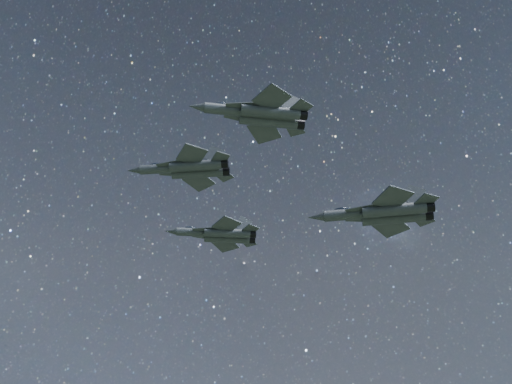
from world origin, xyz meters
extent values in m
cylinder|color=#32393F|center=(-15.50, -3.17, 151.06)|extent=(6.54, 3.41, 1.36)
cone|color=#32393F|center=(-19.45, -1.79, 151.06)|extent=(2.38, 1.84, 1.22)
ellipsoid|color=#1A222F|center=(-16.49, -2.82, 151.71)|extent=(2.26, 1.55, 0.67)
cube|color=#32393F|center=(-11.22, -4.66, 151.01)|extent=(7.18, 3.59, 1.13)
cylinder|color=#32393F|center=(-11.18, -5.60, 150.62)|extent=(7.36, 3.70, 1.36)
cylinder|color=#32393F|center=(-10.60, -3.95, 150.62)|extent=(7.36, 3.70, 1.36)
cylinder|color=black|center=(-7.39, -6.92, 150.62)|extent=(1.48, 1.56, 1.26)
cylinder|color=black|center=(-6.82, -5.27, 150.62)|extent=(1.48, 1.56, 1.26)
cube|color=#32393F|center=(-14.41, -4.80, 150.95)|extent=(4.40, 3.11, 0.10)
cube|color=#32393F|center=(-13.63, -2.57, 150.95)|extent=(4.62, 1.60, 0.10)
cube|color=#32393F|center=(-12.03, -7.52, 150.80)|extent=(4.06, 4.39, 0.17)
cube|color=#32393F|center=(-10.08, -1.92, 150.80)|extent=(5.00, 4.93, 0.17)
cube|color=#32393F|center=(-8.09, -7.88, 150.80)|extent=(2.38, 2.52, 0.13)
cube|color=#32393F|center=(-6.77, -4.09, 150.80)|extent=(2.96, 2.94, 0.13)
cube|color=#32393F|center=(-8.86, -6.64, 152.28)|extent=(2.83, 1.36, 3.10)
cube|color=#32393F|center=(-8.14, -4.58, 152.28)|extent=(2.98, 0.90, 3.10)
cylinder|color=#32393F|center=(-7.98, 12.16, 151.17)|extent=(6.75, 2.52, 1.39)
cone|color=#32393F|center=(-12.21, 12.90, 151.17)|extent=(2.33, 1.60, 1.25)
ellipsoid|color=#1A222F|center=(-9.04, 12.35, 151.84)|extent=(2.26, 1.29, 0.69)
cube|color=#32393F|center=(-3.41, 11.36, 151.13)|extent=(7.45, 2.59, 1.16)
cylinder|color=#32393F|center=(-3.21, 10.42, 150.73)|extent=(7.63, 2.67, 1.39)
cylinder|color=#32393F|center=(-2.90, 12.18, 150.73)|extent=(7.63, 2.67, 1.39)
cylinder|color=black|center=(0.84, 9.71, 150.73)|extent=(1.37, 1.47, 1.29)
cylinder|color=black|center=(1.15, 11.46, 150.73)|extent=(1.37, 1.47, 1.29)
cube|color=#32393F|center=(-6.61, 10.70, 151.07)|extent=(4.69, 2.58, 0.11)
cube|color=#32393F|center=(-6.19, 13.07, 151.07)|extent=(4.66, 1.07, 0.11)
cube|color=#32393F|center=(-3.76, 8.34, 150.91)|extent=(4.59, 4.83, 0.18)
cube|color=#32393F|center=(-2.71, 14.32, 150.91)|extent=(5.09, 5.13, 0.18)
cube|color=#32393F|center=(0.28, 8.62, 150.91)|extent=(2.70, 2.80, 0.13)
cube|color=#32393F|center=(0.99, 12.67, 150.91)|extent=(3.01, 3.03, 0.13)
cube|color=#32393F|center=(-0.70, 9.75, 152.42)|extent=(3.04, 0.92, 3.18)
cube|color=#32393F|center=(-0.31, 11.95, 152.42)|extent=(3.11, 0.54, 3.18)
cylinder|color=#32393F|center=(-8.58, -16.37, 151.71)|extent=(6.79, 2.13, 1.41)
cone|color=#32393F|center=(-12.88, -15.89, 151.71)|extent=(2.29, 1.49, 1.26)
ellipsoid|color=#1A222F|center=(-9.66, -16.25, 152.38)|extent=(2.24, 1.18, 0.69)
cube|color=#32393F|center=(-3.92, -16.88, 151.66)|extent=(7.50, 2.16, 1.17)
cylinder|color=#32393F|center=(-3.66, -17.82, 151.26)|extent=(7.69, 2.23, 1.41)
cylinder|color=#32393F|center=(-3.46, -16.02, 151.26)|extent=(7.69, 2.23, 1.41)
cylinder|color=black|center=(0.46, -18.27, 151.26)|extent=(1.31, 1.42, 1.30)
cylinder|color=black|center=(0.66, -16.48, 151.26)|extent=(1.31, 1.42, 1.30)
cube|color=#32393F|center=(-7.10, -17.75, 151.60)|extent=(4.77, 2.34, 0.11)
cube|color=#32393F|center=(-6.83, -15.33, 151.60)|extent=(4.76, 1.37, 0.11)
cube|color=#32393F|center=(-4.08, -19.95, 151.44)|extent=(4.77, 4.98, 0.18)
cube|color=#32393F|center=(-3.40, -13.85, 151.44)|extent=(5.09, 5.17, 0.18)
cube|color=#32393F|center=(-0.02, -19.40, 151.44)|extent=(2.81, 2.90, 0.14)
cube|color=#32393F|center=(0.43, -15.27, 151.44)|extent=(3.01, 3.05, 0.14)
cube|color=#32393F|center=(-1.08, -18.33, 152.97)|extent=(3.10, 0.74, 3.21)
cube|color=#32393F|center=(-0.84, -16.09, 152.97)|extent=(3.15, 0.49, 3.21)
cylinder|color=#32393F|center=(13.07, -2.58, 148.50)|extent=(8.18, 4.69, 1.72)
cone|color=#32393F|center=(8.19, -0.57, 148.50)|extent=(3.03, 2.43, 1.54)
ellipsoid|color=#1A222F|center=(11.85, -2.08, 149.33)|extent=(2.86, 2.07, 0.85)
cube|color=#32393F|center=(18.36, -4.76, 148.45)|extent=(8.97, 4.96, 1.43)
cylinder|color=#32393F|center=(18.35, -5.94, 147.95)|extent=(9.20, 5.11, 1.72)
cylinder|color=#32393F|center=(19.18, -3.91, 147.95)|extent=(9.20, 5.11, 1.72)
cylinder|color=black|center=(23.03, -7.87, 147.95)|extent=(1.93, 2.01, 1.58)
cylinder|color=black|center=(23.86, -5.84, 147.95)|extent=(1.93, 2.01, 1.58)
cube|color=#32393F|center=(14.33, -4.71, 148.37)|extent=(5.44, 4.16, 0.13)
cube|color=#32393F|center=(15.47, -1.96, 148.37)|extent=(5.85, 2.31, 0.13)
cube|color=#32393F|center=(17.14, -8.30, 148.17)|extent=(4.91, 5.36, 0.22)
cube|color=#32393F|center=(19.99, -1.38, 148.17)|extent=(6.28, 6.15, 0.22)
cube|color=#32393F|center=(22.08, -9.03, 148.17)|extent=(2.87, 3.06, 0.17)
cube|color=#32393F|center=(24.00, -4.35, 148.17)|extent=(3.72, 3.68, 0.17)
cube|color=#32393F|center=(21.19, -7.41, 150.04)|extent=(3.48, 1.90, 3.92)
cube|color=#32393F|center=(22.24, -4.87, 150.04)|extent=(3.70, 1.33, 3.92)
camera|label=1|loc=(-18.97, -70.35, 97.40)|focal=42.00mm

